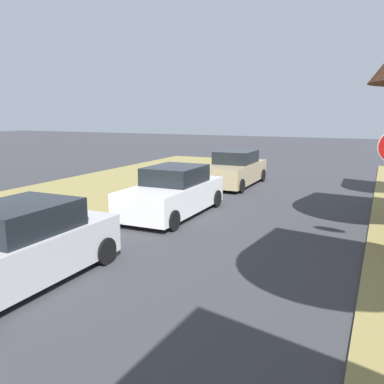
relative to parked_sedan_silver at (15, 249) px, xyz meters
The scene contains 3 objects.
parked_sedan_silver is the anchor object (origin of this frame).
parked_sedan_white 6.23m from the parked_sedan_silver, 88.79° to the left, with size 1.95×4.40×1.57m.
parked_sedan_tan 12.34m from the parked_sedan_silver, 89.52° to the left, with size 1.95×4.40×1.57m.
Camera 1 is at (3.81, 2.22, 3.27)m, focal length 38.15 mm.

